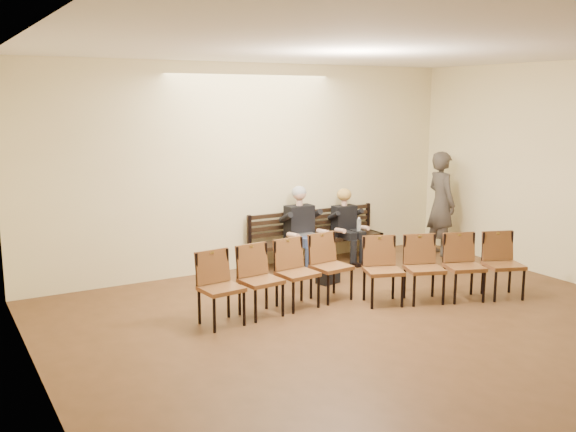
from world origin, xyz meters
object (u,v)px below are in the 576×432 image
at_px(seated_woman, 347,228).
at_px(chair_row_back, 445,268).
at_px(bag, 328,275).
at_px(chair_row_front, 280,277).
at_px(seated_man, 302,227).
at_px(passerby, 442,196).
at_px(water_bottle, 359,231).
at_px(bench, 318,250).
at_px(laptop, 306,237).

distance_m(seated_woman, chair_row_back, 2.65).
height_order(bag, chair_row_front, chair_row_front).
xyz_separation_m(seated_man, passerby, (2.75, -0.48, 0.40)).
bearing_deg(bag, water_bottle, 34.41).
bearing_deg(passerby, bag, 110.64).
bearing_deg(chair_row_back, seated_man, 127.40).
relative_size(seated_man, water_bottle, 5.70).
distance_m(seated_man, bag, 1.22).
distance_m(bench, water_bottle, 0.81).
bearing_deg(seated_man, chair_row_back, -72.77).
bearing_deg(seated_woman, bag, -136.35).
distance_m(laptop, bag, 1.04).
bearing_deg(laptop, passerby, -5.38).
xyz_separation_m(laptop, water_bottle, (1.03, -0.11, 0.01)).
bearing_deg(laptop, chair_row_back, -70.20).
relative_size(seated_woman, water_bottle, 4.80).
height_order(seated_woman, chair_row_back, seated_woman).
bearing_deg(chair_row_back, bag, 141.59).
bearing_deg(bench, laptop, -147.96).
height_order(bench, chair_row_front, chair_row_front).
distance_m(water_bottle, passerby, 1.82).
height_order(passerby, chair_row_front, passerby).
height_order(laptop, bag, laptop).
bearing_deg(bag, passerby, 11.13).
relative_size(seated_man, chair_row_front, 0.61).
height_order(water_bottle, chair_row_back, chair_row_back).
xyz_separation_m(seated_woman, water_bottle, (0.09, -0.24, -0.03)).
height_order(seated_woman, laptop, seated_woman).
height_order(seated_man, bag, seated_man).
relative_size(seated_woman, chair_row_front, 0.51).
xyz_separation_m(seated_man, seated_woman, (0.95, 0.00, -0.11)).
height_order(laptop, chair_row_front, chair_row_front).
xyz_separation_m(water_bottle, chair_row_back, (-0.22, -2.41, -0.09)).
relative_size(bag, chair_row_front, 0.14).
bearing_deg(passerby, laptop, 92.08).
xyz_separation_m(laptop, chair_row_back, (0.81, -2.52, -0.08)).
distance_m(seated_woman, water_bottle, 0.25).
xyz_separation_m(bench, passerby, (2.35, -0.60, 0.90)).
distance_m(laptop, water_bottle, 1.03).
relative_size(laptop, chair_row_back, 0.14).
bearing_deg(passerby, chair_row_back, 147.67).
height_order(bench, laptop, laptop).
distance_m(bag, chair_row_back, 1.90).
bearing_deg(chair_row_front, passerby, 12.10).
relative_size(bench, bag, 7.67).
bearing_deg(chair_row_front, seated_man, 45.37).
height_order(seated_man, chair_row_front, seated_man).
distance_m(bench, chair_row_front, 2.76).
distance_m(seated_woman, laptop, 0.95).
relative_size(seated_woman, bag, 3.57).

